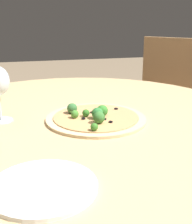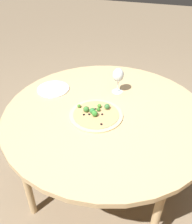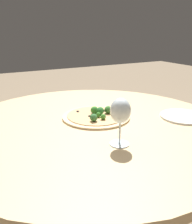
# 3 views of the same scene
# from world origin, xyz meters

# --- Properties ---
(ground_plane) EXTENTS (12.00, 12.00, 0.00)m
(ground_plane) POSITION_xyz_m (0.00, 0.00, 0.00)
(ground_plane) COLOR #847056
(dining_table) EXTENTS (1.38, 1.38, 0.71)m
(dining_table) POSITION_xyz_m (0.00, 0.00, 0.66)
(dining_table) COLOR tan
(dining_table) RESTS_ON ground_plane
(pizza) EXTENTS (0.35, 0.35, 0.05)m
(pizza) POSITION_xyz_m (0.06, 0.05, 0.72)
(pizza) COLOR #DBBC89
(pizza) RESTS_ON dining_table
(wine_glass) EXTENTS (0.08, 0.08, 0.19)m
(wine_glass) POSITION_xyz_m (-0.02, -0.27, 0.85)
(wine_glass) COLOR silver
(wine_glass) RESTS_ON dining_table
(plate_near) EXTENTS (0.24, 0.24, 0.01)m
(plate_near) POSITION_xyz_m (0.46, -0.16, 0.72)
(plate_near) COLOR white
(plate_near) RESTS_ON dining_table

